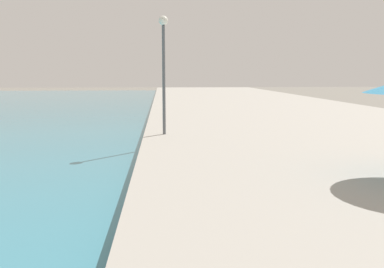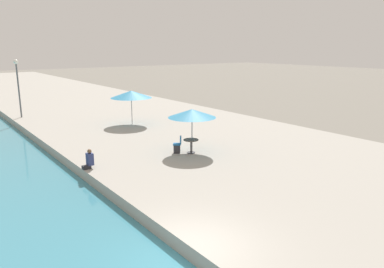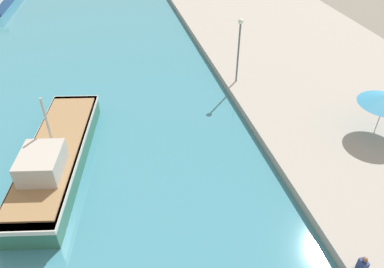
# 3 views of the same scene
# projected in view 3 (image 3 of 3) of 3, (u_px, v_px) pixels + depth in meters

# --- Properties ---
(quay_promenade) EXTENTS (16.00, 90.00, 0.54)m
(quay_promenade) POSITION_uv_depth(u_px,v_px,m) (260.00, 16.00, 38.40)
(quay_promenade) COLOR #A39E93
(quay_promenade) RESTS_ON ground_plane
(fishing_boat_near) EXTENTS (4.91, 11.06, 4.37)m
(fishing_boat_near) POSITION_uv_depth(u_px,v_px,m) (55.00, 157.00, 19.63)
(fishing_boat_near) COLOR #33705B
(fishing_boat_near) RESTS_ON water_basin
(person_at_quay) EXTENTS (0.50, 0.36, 0.92)m
(person_at_quay) POSITION_uv_depth(u_px,v_px,m) (361.00, 266.00, 14.40)
(person_at_quay) COLOR #232328
(person_at_quay) RESTS_ON quay_promenade
(lamppost) EXTENTS (0.36, 0.36, 4.56)m
(lamppost) POSITION_uv_depth(u_px,v_px,m) (239.00, 40.00, 25.03)
(lamppost) COLOR #565B60
(lamppost) RESTS_ON quay_promenade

